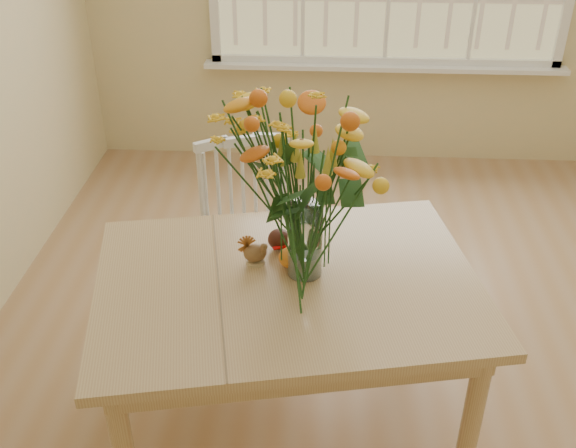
{
  "coord_description": "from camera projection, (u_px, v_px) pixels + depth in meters",
  "views": [
    {
      "loc": [
        -0.39,
        -2.24,
        2.16
      ],
      "look_at": [
        -0.51,
        -0.28,
        0.95
      ],
      "focal_mm": 42.0,
      "sensor_mm": 36.0,
      "label": 1
    }
  ],
  "objects": [
    {
      "name": "turkey_figurine",
      "position": [
        255.0,
        253.0,
        2.47
      ],
      "size": [
        0.1,
        0.08,
        0.11
      ],
      "rotation": [
        0.0,
        0.0,
        0.25
      ],
      "color": "#CCB78C",
      "rests_on": "dining_table"
    },
    {
      "name": "flower_vase",
      "position": [
        306.0,
        170.0,
        2.22
      ],
      "size": [
        0.58,
        0.58,
        0.69
      ],
      "color": "white",
      "rests_on": "dining_table"
    },
    {
      "name": "floor",
      "position": [
        404.0,
        376.0,
        3.02
      ],
      "size": [
        4.0,
        4.5,
        0.01
      ],
      "primitive_type": "cube",
      "color": "#A87D51",
      "rests_on": "ground"
    },
    {
      "name": "pumpkin",
      "position": [
        291.0,
        259.0,
        2.45
      ],
      "size": [
        0.09,
        0.09,
        0.07
      ],
      "primitive_type": "ellipsoid",
      "color": "orange",
      "rests_on": "dining_table"
    },
    {
      "name": "windsor_chair",
      "position": [
        248.0,
        228.0,
        3.11
      ],
      "size": [
        0.52,
        0.51,
        0.91
      ],
      "rotation": [
        0.0,
        0.0,
        0.29
      ],
      "color": "white",
      "rests_on": "floor"
    },
    {
      "name": "dark_gourd",
      "position": [
        279.0,
        240.0,
        2.55
      ],
      "size": [
        0.13,
        0.09,
        0.08
      ],
      "color": "#38160F",
      "rests_on": "dining_table"
    },
    {
      "name": "dining_table",
      "position": [
        288.0,
        300.0,
        2.45
      ],
      "size": [
        1.52,
        1.22,
        0.73
      ],
      "rotation": [
        0.0,
        0.0,
        0.19
      ],
      "color": "tan",
      "rests_on": "floor"
    }
  ]
}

